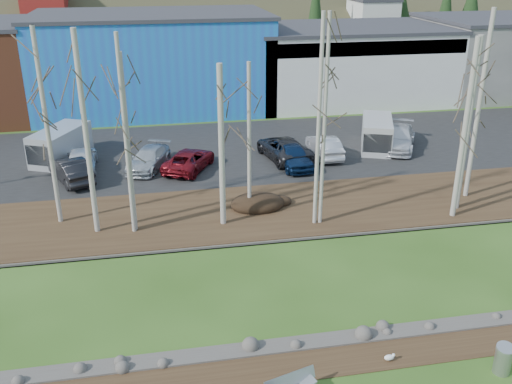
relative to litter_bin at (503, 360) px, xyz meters
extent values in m
cube|color=#382616|center=(-4.37, 1.69, -0.47)|extent=(80.00, 1.80, 0.03)
cube|color=#382616|center=(-4.37, 14.09, -0.41)|extent=(80.00, 7.00, 0.15)
cube|color=black|center=(-4.37, 24.59, -0.42)|extent=(80.00, 14.00, 0.14)
cube|color=blue|center=(-10.37, 38.59, 3.51)|extent=(20.00, 12.00, 8.00)
cube|color=#333338|center=(-10.37, 38.59, 7.66)|extent=(20.40, 12.24, 0.30)
cube|color=silver|center=(7.63, 38.59, 2.76)|extent=(18.00, 12.00, 6.50)
cube|color=#333338|center=(7.63, 38.59, 6.16)|extent=(18.36, 12.24, 0.30)
cube|color=navy|center=(7.63, 32.69, 5.11)|extent=(17.64, 0.20, 1.20)
cube|color=slate|center=(23.63, 38.59, 3.01)|extent=(14.00, 12.00, 7.00)
cube|color=#333338|center=(23.63, 38.59, 6.66)|extent=(14.28, 12.24, 0.30)
cube|color=#9D9FA2|center=(-7.25, 0.31, 0.11)|extent=(1.78, 0.70, 0.39)
cylinder|color=#9D9FA2|center=(0.00, 0.00, 0.00)|extent=(0.73, 0.73, 0.97)
cylinder|color=gold|center=(-3.52, 1.20, -0.44)|extent=(0.01, 0.01, 0.10)
cylinder|color=gold|center=(-3.52, 1.26, -0.44)|extent=(0.01, 0.01, 0.10)
ellipsoid|color=white|center=(-3.49, 1.23, -0.32)|extent=(0.36, 0.20, 0.20)
cube|color=gray|center=(-3.49, 1.23, -0.28)|extent=(0.23, 0.11, 0.02)
sphere|color=white|center=(-3.34, 1.22, -0.23)|extent=(0.11, 0.11, 0.11)
cone|color=gold|center=(-3.27, 1.22, -0.23)|extent=(0.06, 0.03, 0.03)
ellipsoid|color=black|center=(-5.57, 14.45, -0.05)|extent=(2.96, 2.09, 0.58)
cylinder|color=#B7B2A6|center=(-14.02, 13.17, 4.62)|extent=(0.26, 0.26, 9.91)
cylinder|color=#B7B2A6|center=(-15.97, 14.67, 4.61)|extent=(0.22, 0.22, 9.89)
cylinder|color=#B7B2A6|center=(-12.16, 13.02, 4.08)|extent=(0.27, 0.27, 8.84)
cylinder|color=#B7B2A6|center=(-12.20, 12.80, 4.53)|extent=(0.20, 0.20, 9.74)
cylinder|color=#B7B2A6|center=(-7.68, 12.86, 3.76)|extent=(0.29, 0.29, 8.20)
cylinder|color=#B7B2A6|center=(-6.05, 14.24, 3.66)|extent=(0.20, 0.20, 7.99)
cylinder|color=#B7B2A6|center=(-3.03, 12.04, 4.92)|extent=(0.20, 0.20, 10.52)
cylinder|color=#B7B2A6|center=(4.45, 11.52, 4.31)|extent=(0.28, 0.28, 9.29)
cylinder|color=#B7B2A6|center=(5.13, 12.40, 4.27)|extent=(0.29, 0.29, 9.22)
cylinder|color=#B7B2A6|center=(6.52, 13.85, 4.84)|extent=(0.25, 0.25, 10.36)
cylinder|color=#B7B2A6|center=(-15.97, 14.67, 4.61)|extent=(0.22, 0.22, 9.89)
cylinder|color=#B7B2A6|center=(-2.74, 12.04, 4.92)|extent=(0.20, 0.20, 10.52)
imported|color=silver|center=(-15.51, 22.33, 0.42)|extent=(1.93, 4.56, 1.54)
imported|color=black|center=(-15.98, 20.42, 0.39)|extent=(3.25, 4.72, 1.47)
imported|color=maroon|center=(-8.76, 21.12, 0.30)|extent=(4.09, 5.16, 1.30)
imported|color=#AFB3B8|center=(-11.29, 21.80, 0.31)|extent=(3.41, 4.91, 1.32)
imported|color=#0D2245|center=(-2.08, 20.47, 0.41)|extent=(2.13, 4.59, 1.52)
imported|color=silver|center=(0.54, 21.97, 0.38)|extent=(1.53, 4.39, 1.44)
imported|color=#2A292C|center=(-2.29, 22.06, 0.39)|extent=(3.32, 5.64, 1.47)
imported|color=silver|center=(6.22, 22.67, 0.43)|extent=(4.41, 5.78, 1.56)
cube|color=silver|center=(4.75, 23.14, 0.71)|extent=(3.58, 5.21, 2.10)
cube|color=black|center=(4.08, 21.35, 0.71)|extent=(2.14, 1.61, 1.30)
cube|color=#BBBDC0|center=(-17.03, 24.67, 0.72)|extent=(3.89, 5.27, 2.13)
cube|color=black|center=(-17.85, 22.92, 0.72)|extent=(2.17, 1.73, 1.32)
camera|label=1|loc=(-10.99, -13.53, 12.58)|focal=40.00mm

